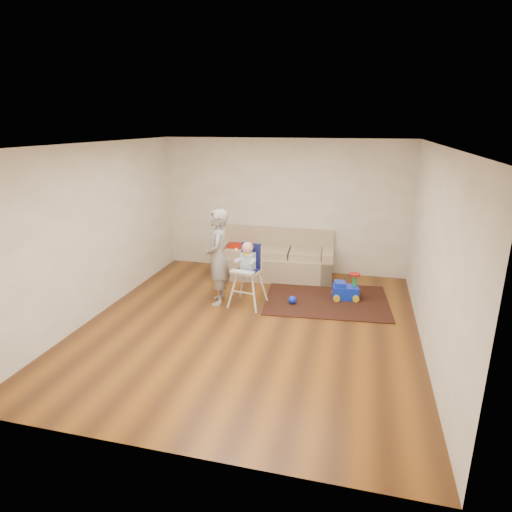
% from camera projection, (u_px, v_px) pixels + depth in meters
% --- Properties ---
extents(ground, '(5.50, 5.50, 0.00)m').
position_uv_depth(ground, '(250.00, 326.00, 6.57)').
color(ground, '#4B2A13').
rests_on(ground, ground).
extents(room_envelope, '(5.04, 5.52, 2.72)m').
position_uv_depth(room_envelope, '(258.00, 199.00, 6.49)').
color(room_envelope, beige).
rests_on(room_envelope, ground).
extents(sofa, '(2.42, 1.12, 0.91)m').
position_uv_depth(sofa, '(274.00, 254.00, 8.59)').
color(sofa, tan).
rests_on(sofa, ground).
extents(side_table, '(0.50, 0.50, 0.50)m').
position_uv_depth(side_table, '(241.00, 262.00, 8.76)').
color(side_table, black).
rests_on(side_table, ground).
extents(area_rug, '(2.24, 1.76, 0.02)m').
position_uv_depth(area_rug, '(327.00, 300.00, 7.50)').
color(area_rug, black).
rests_on(area_rug, ground).
extents(ride_on_toy, '(0.48, 0.38, 0.47)m').
position_uv_depth(ride_on_toy, '(346.00, 286.00, 7.47)').
color(ride_on_toy, '#1130EE').
rests_on(ride_on_toy, area_rug).
extents(toy_ball, '(0.14, 0.14, 0.14)m').
position_uv_depth(toy_ball, '(292.00, 300.00, 7.30)').
color(toy_ball, '#1130EE').
rests_on(toy_ball, area_rug).
extents(high_chair, '(0.59, 0.59, 1.12)m').
position_uv_depth(high_chair, '(248.00, 275.00, 7.17)').
color(high_chair, silver).
rests_on(high_chair, ground).
extents(adult, '(0.54, 0.68, 1.64)m').
position_uv_depth(adult, '(218.00, 257.00, 7.17)').
color(adult, '#9B9C9E').
rests_on(adult, ground).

